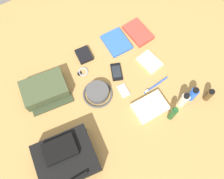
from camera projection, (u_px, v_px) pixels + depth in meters
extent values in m
cube|color=olive|center=(112.00, 93.00, 1.48)|extent=(2.64, 2.02, 0.02)
cube|color=black|center=(66.00, 159.00, 1.26)|extent=(0.33, 0.29, 0.12)
cube|color=black|center=(60.00, 149.00, 1.21)|extent=(0.18, 0.13, 0.03)
cylinder|color=black|center=(75.00, 179.00, 1.16)|extent=(0.14, 0.02, 0.02)
cube|color=#384228|center=(45.00, 89.00, 1.43)|extent=(0.28, 0.21, 0.09)
cube|color=#2C3520|center=(53.00, 104.00, 1.44)|extent=(0.26, 0.09, 0.01)
cylinder|color=#414141|center=(98.00, 92.00, 1.44)|extent=(0.14, 0.14, 0.05)
torus|color=#414141|center=(98.00, 94.00, 1.46)|extent=(0.18, 0.18, 0.01)
cylinder|color=#473319|center=(208.00, 95.00, 1.41)|extent=(0.04, 0.04, 0.10)
cylinder|color=black|center=(212.00, 92.00, 1.36)|extent=(0.03, 0.03, 0.01)
cylinder|color=blue|center=(193.00, 94.00, 1.41)|extent=(0.05, 0.05, 0.11)
cylinder|color=black|center=(196.00, 90.00, 1.35)|extent=(0.03, 0.03, 0.01)
cylinder|color=beige|center=(183.00, 100.00, 1.39)|extent=(0.05, 0.05, 0.12)
cylinder|color=black|center=(187.00, 96.00, 1.32)|extent=(0.03, 0.03, 0.01)
cylinder|color=#19471E|center=(173.00, 114.00, 1.35)|extent=(0.04, 0.04, 0.13)
cylinder|color=#19471E|center=(176.00, 110.00, 1.28)|extent=(0.03, 0.03, 0.01)
cube|color=red|center=(138.00, 32.00, 1.63)|extent=(0.15, 0.21, 0.02)
cube|color=white|center=(138.00, 33.00, 1.63)|extent=(0.14, 0.20, 0.02)
cube|color=blue|center=(116.00, 42.00, 1.60)|extent=(0.15, 0.19, 0.02)
cube|color=white|center=(116.00, 42.00, 1.60)|extent=(0.14, 0.18, 0.01)
cube|color=black|center=(116.00, 72.00, 1.52)|extent=(0.10, 0.14, 0.01)
cube|color=black|center=(116.00, 71.00, 1.51)|extent=(0.08, 0.10, 0.00)
cube|color=#B7B7BC|center=(123.00, 91.00, 1.47)|extent=(0.06, 0.09, 0.01)
cylinder|color=silver|center=(122.00, 88.00, 1.47)|extent=(0.03, 0.03, 0.00)
torus|color=#99999E|center=(83.00, 72.00, 1.52)|extent=(0.06, 0.06, 0.01)
cylinder|color=black|center=(80.00, 74.00, 1.52)|extent=(0.03, 0.03, 0.01)
cylinder|color=blue|center=(156.00, 85.00, 1.49)|extent=(0.19, 0.03, 0.01)
cube|color=white|center=(147.00, 91.00, 1.46)|extent=(0.02, 0.01, 0.01)
cube|color=black|center=(84.00, 55.00, 1.56)|extent=(0.10, 0.12, 0.02)
cube|color=beige|center=(150.00, 62.00, 1.55)|extent=(0.13, 0.17, 0.02)
cube|color=beige|center=(150.00, 107.00, 1.42)|extent=(0.20, 0.14, 0.04)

